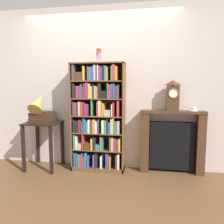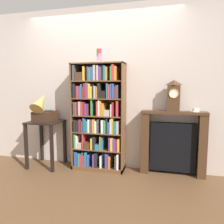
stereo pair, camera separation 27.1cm
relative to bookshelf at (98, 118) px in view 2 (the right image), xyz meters
The scene contains 9 objects.
ground_plane 0.85m from the bookshelf, 83.95° to the right, with size 7.44×6.40×0.02m, color brown.
wall_back 0.53m from the bookshelf, 55.85° to the left, with size 4.44×0.08×2.60m, color beige.
bookshelf is the anchor object (origin of this frame).
cup_stack 0.96m from the bookshelf, 15.89° to the left, with size 0.08×0.08×0.21m.
side_table_left 0.93m from the bookshelf, behind, with size 0.52×0.50×0.76m.
gramophone 0.90m from the bookshelf, behind, with size 0.29×0.49×0.52m.
fireplace_mantel 1.22m from the bookshelf, ahead, with size 0.94×0.20×0.97m.
mantel_clock 1.21m from the bookshelf, ahead, with size 0.18×0.13×0.46m.
teacup_with_saucer 1.46m from the bookshelf, ahead, with size 0.13×0.13×0.05m.
Camera 2 is at (1.03, -3.06, 1.33)m, focal length 34.13 mm.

